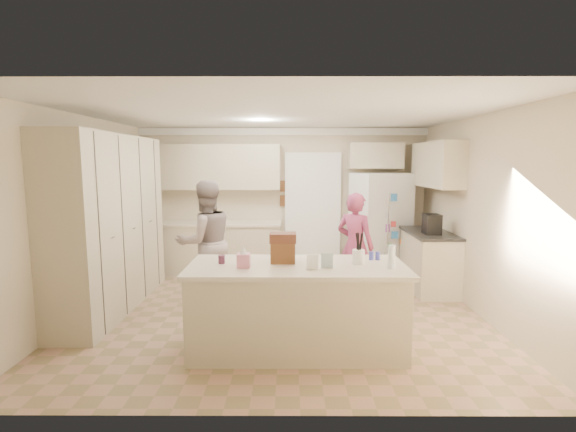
{
  "coord_description": "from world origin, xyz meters",
  "views": [
    {
      "loc": [
        0.12,
        -5.36,
        2.0
      ],
      "look_at": [
        0.1,
        0.35,
        1.25
      ],
      "focal_mm": 26.0,
      "sensor_mm": 36.0,
      "label": 1
    }
  ],
  "objects_px": {
    "teen_girl": "(355,246)",
    "dollhouse_body": "(283,252)",
    "utensil_crock": "(358,257)",
    "coffee_maker": "(432,224)",
    "refrigerator": "(380,224)",
    "teen_boy": "(206,242)",
    "island_base": "(297,309)",
    "tissue_box": "(244,260)"
  },
  "relations": [
    {
      "from": "teen_girl",
      "to": "dollhouse_body",
      "type": "bearing_deg",
      "value": 91.97
    },
    {
      "from": "teen_girl",
      "to": "utensil_crock",
      "type": "bearing_deg",
      "value": 117.36
    },
    {
      "from": "coffee_maker",
      "to": "teen_girl",
      "type": "bearing_deg",
      "value": -168.52
    },
    {
      "from": "refrigerator",
      "to": "teen_girl",
      "type": "relative_size",
      "value": 1.15
    },
    {
      "from": "refrigerator",
      "to": "dollhouse_body",
      "type": "height_order",
      "value": "refrigerator"
    },
    {
      "from": "dollhouse_body",
      "to": "teen_boy",
      "type": "distance_m",
      "value": 1.79
    },
    {
      "from": "island_base",
      "to": "teen_girl",
      "type": "bearing_deg",
      "value": 62.34
    },
    {
      "from": "teen_boy",
      "to": "teen_girl",
      "type": "bearing_deg",
      "value": 154.5
    },
    {
      "from": "island_base",
      "to": "refrigerator",
      "type": "bearing_deg",
      "value": 63.1
    },
    {
      "from": "coffee_maker",
      "to": "island_base",
      "type": "height_order",
      "value": "coffee_maker"
    },
    {
      "from": "refrigerator",
      "to": "dollhouse_body",
      "type": "xyz_separation_m",
      "value": [
        -1.67,
        -2.9,
        0.14
      ]
    },
    {
      "from": "tissue_box",
      "to": "dollhouse_body",
      "type": "relative_size",
      "value": 0.54
    },
    {
      "from": "coffee_maker",
      "to": "island_base",
      "type": "distance_m",
      "value": 2.87
    },
    {
      "from": "utensil_crock",
      "to": "tissue_box",
      "type": "height_order",
      "value": "utensil_crock"
    },
    {
      "from": "island_base",
      "to": "tissue_box",
      "type": "height_order",
      "value": "tissue_box"
    },
    {
      "from": "coffee_maker",
      "to": "dollhouse_body",
      "type": "height_order",
      "value": "coffee_maker"
    },
    {
      "from": "coffee_maker",
      "to": "tissue_box",
      "type": "height_order",
      "value": "coffee_maker"
    },
    {
      "from": "island_base",
      "to": "utensil_crock",
      "type": "xyz_separation_m",
      "value": [
        0.65,
        0.05,
        0.56
      ]
    },
    {
      "from": "refrigerator",
      "to": "coffee_maker",
      "type": "bearing_deg",
      "value": -83.77
    },
    {
      "from": "refrigerator",
      "to": "utensil_crock",
      "type": "xyz_separation_m",
      "value": [
        -0.87,
        -2.95,
        0.1
      ]
    },
    {
      "from": "refrigerator",
      "to": "teen_boy",
      "type": "distance_m",
      "value": 3.16
    },
    {
      "from": "dollhouse_body",
      "to": "tissue_box",
      "type": "bearing_deg",
      "value": -153.43
    },
    {
      "from": "tissue_box",
      "to": "teen_girl",
      "type": "height_order",
      "value": "teen_girl"
    },
    {
      "from": "coffee_maker",
      "to": "teen_boy",
      "type": "xyz_separation_m",
      "value": [
        -3.31,
        -0.4,
        -0.2
      ]
    },
    {
      "from": "tissue_box",
      "to": "teen_boy",
      "type": "height_order",
      "value": "teen_boy"
    },
    {
      "from": "tissue_box",
      "to": "dollhouse_body",
      "type": "xyz_separation_m",
      "value": [
        0.4,
        0.2,
        0.04
      ]
    },
    {
      "from": "utensil_crock",
      "to": "teen_boy",
      "type": "bearing_deg",
      "value": 142.83
    },
    {
      "from": "island_base",
      "to": "utensil_crock",
      "type": "height_order",
      "value": "utensil_crock"
    },
    {
      "from": "island_base",
      "to": "dollhouse_body",
      "type": "relative_size",
      "value": 8.46
    },
    {
      "from": "coffee_maker",
      "to": "tissue_box",
      "type": "distance_m",
      "value": 3.28
    },
    {
      "from": "refrigerator",
      "to": "teen_boy",
      "type": "height_order",
      "value": "refrigerator"
    },
    {
      "from": "coffee_maker",
      "to": "utensil_crock",
      "type": "height_order",
      "value": "coffee_maker"
    },
    {
      "from": "coffee_maker",
      "to": "teen_girl",
      "type": "distance_m",
      "value": 1.24
    },
    {
      "from": "coffee_maker",
      "to": "teen_boy",
      "type": "relative_size",
      "value": 0.17
    },
    {
      "from": "teen_boy",
      "to": "dollhouse_body",
      "type": "bearing_deg",
      "value": 98.58
    },
    {
      "from": "island_base",
      "to": "teen_boy",
      "type": "height_order",
      "value": "teen_boy"
    },
    {
      "from": "coffee_maker",
      "to": "island_base",
      "type": "xyz_separation_m",
      "value": [
        -2.05,
        -1.9,
        -0.63
      ]
    },
    {
      "from": "island_base",
      "to": "dollhouse_body",
      "type": "bearing_deg",
      "value": 146.31
    },
    {
      "from": "tissue_box",
      "to": "dollhouse_body",
      "type": "height_order",
      "value": "dollhouse_body"
    },
    {
      "from": "teen_boy",
      "to": "teen_girl",
      "type": "xyz_separation_m",
      "value": [
        2.13,
        0.16,
        -0.09
      ]
    },
    {
      "from": "utensil_crock",
      "to": "tissue_box",
      "type": "xyz_separation_m",
      "value": [
        -1.2,
        -0.15,
        -0.0
      ]
    },
    {
      "from": "dollhouse_body",
      "to": "teen_girl",
      "type": "distance_m",
      "value": 1.88
    }
  ]
}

